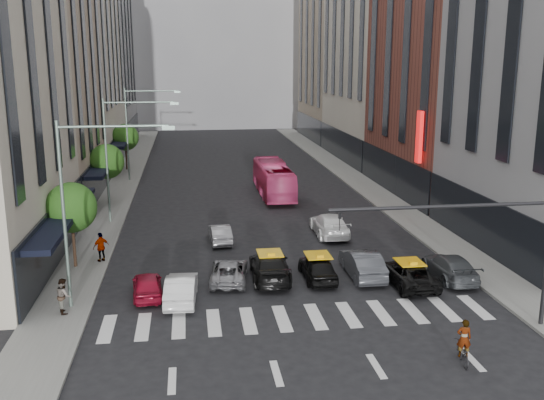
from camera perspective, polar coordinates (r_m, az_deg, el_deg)
name	(u,v)px	position (r m, az deg, el deg)	size (l,w,h in m)	color
ground	(309,331)	(27.75, 3.54, -12.21)	(160.00, 160.00, 0.00)	black
sidewalk_left	(118,193)	(56.19, -14.29, 0.60)	(3.00, 96.00, 0.15)	slate
sidewalk_right	(366,186)	(58.24, 8.80, 1.29)	(3.00, 96.00, 0.15)	slate
building_left_b	(37,57)	(53.89, -21.21, 12.41)	(8.00, 16.00, 24.00)	tan
building_left_c	(72,1)	(71.82, -18.31, 17.39)	(8.00, 20.00, 36.00)	beige
building_left_d	(98,36)	(90.40, -16.03, 14.62)	(8.00, 18.00, 30.00)	gray
building_right_b	(442,46)	(56.12, 15.73, 13.81)	(8.00, 18.00, 26.00)	brown
building_right_d	(337,44)	(92.28, 6.11, 14.38)	(8.00, 18.00, 28.00)	tan
building_far	(214,23)	(109.86, -5.49, 16.27)	(30.00, 10.00, 36.00)	gray
tree_near	(71,208)	(36.15, -18.38, -0.69)	(2.88, 2.88, 4.95)	black
tree_mid	(107,162)	(51.66, -15.31, 3.51)	(2.88, 2.88, 4.95)	black
tree_far	(125,137)	(67.40, -13.65, 5.76)	(2.88, 2.88, 4.95)	black
streetlamp_near	(83,190)	(29.59, -17.36, 0.90)	(5.38, 0.25, 9.00)	gray
streetlamp_mid	(119,144)	(45.23, -14.19, 5.15)	(5.38, 0.25, 9.00)	gray
streetlamp_far	(136,122)	(61.05, -12.64, 7.21)	(5.38, 0.25, 9.00)	gray
traffic_signal	(490,235)	(27.82, 19.84, -3.08)	(10.10, 0.20, 6.00)	black
liberty_sign	(419,137)	(48.32, 13.70, 5.78)	(0.30, 0.70, 4.00)	red
car_red	(147,285)	(31.85, -11.64, -7.83)	(1.47, 3.65, 1.25)	maroon
car_white_front	(181,288)	(30.92, -8.54, -8.20)	(1.47, 4.21, 1.39)	silver
car_silver	(229,271)	(33.33, -4.07, -6.69)	(1.94, 4.21, 1.17)	gray
taxi_left	(270,266)	(33.50, -0.20, -6.26)	(2.08, 5.12, 1.48)	black
taxi_center	(318,268)	(33.55, 4.33, -6.36)	(1.64, 4.07, 1.39)	black
car_grey_mid	(362,263)	(34.28, 8.50, -5.92)	(1.61, 4.62, 1.52)	#3B3D43
taxi_right	(409,274)	(33.52, 12.77, -6.78)	(2.12, 4.60, 1.28)	black
car_grey_curb	(450,267)	(35.01, 16.40, -6.05)	(1.92, 4.71, 1.37)	#404447
car_row2_left	(220,233)	(40.25, -4.91, -3.16)	(1.29, 3.71, 1.22)	gray
car_row2_right	(329,224)	(41.91, 5.42, -2.31)	(2.11, 5.20, 1.51)	white
bus	(273,179)	(53.78, 0.14, 1.99)	(2.49, 10.62, 2.96)	#E74381
motorcycle	(463,353)	(26.08, 17.52, -13.55)	(0.56, 1.61, 0.85)	black
rider	(465,324)	(25.57, 17.71, -11.09)	(0.58, 0.38, 1.60)	gray
pedestrian_near	(64,296)	(30.50, -19.03, -8.50)	(0.82, 0.64, 1.69)	gray
pedestrian_far	(101,247)	(37.27, -15.78, -4.28)	(1.04, 0.43, 1.77)	gray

